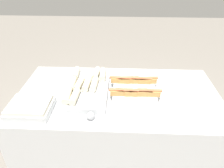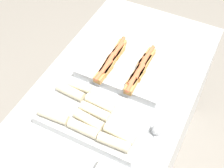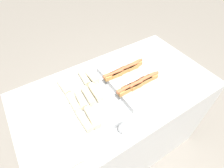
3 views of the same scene
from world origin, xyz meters
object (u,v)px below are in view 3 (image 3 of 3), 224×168
Objects in this scene: tray_hotdogs at (130,79)px; tray_side_front at (55,157)px; tray_wraps at (88,99)px; serving_spoon_near at (121,130)px.

tray_hotdogs is 0.72m from tray_side_front.
tray_wraps is 1.94× the size of tray_side_front.
serving_spoon_near is (-0.29, -0.30, -0.01)m from tray_hotdogs.
tray_hotdogs is 2.27× the size of serving_spoon_near.
tray_wraps is (-0.35, 0.01, -0.00)m from tray_hotdogs.
tray_hotdogs is at bearing -1.00° from tray_wraps.
tray_side_front is at bearing -141.92° from tray_wraps.
tray_hotdogs is 1.76× the size of tray_side_front.
serving_spoon_near is (0.39, -0.05, -0.01)m from tray_side_front.
serving_spoon_near is at bearing -78.36° from tray_wraps.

